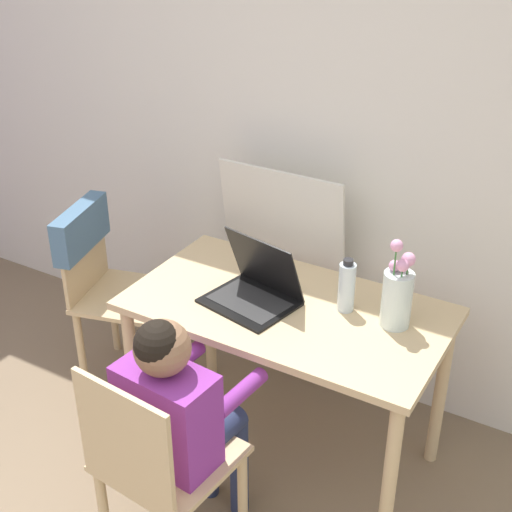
{
  "coord_description": "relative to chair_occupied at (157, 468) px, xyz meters",
  "views": [
    {
      "loc": [
        1.33,
        -0.4,
        2.17
      ],
      "look_at": [
        0.16,
        1.59,
        0.91
      ],
      "focal_mm": 50.0,
      "sensor_mm": 36.0,
      "label": 1
    }
  ],
  "objects": [
    {
      "name": "wall_back",
      "position": [
        -0.19,
        1.31,
        0.8
      ],
      "size": [
        6.4,
        0.05,
        2.5
      ],
      "color": "white",
      "rests_on": "ground_plane"
    },
    {
      "name": "dining_table",
      "position": [
        0.1,
        0.69,
        0.18
      ],
      "size": [
        1.19,
        0.66,
        0.73
      ],
      "color": "#D6B784",
      "rests_on": "ground_plane"
    },
    {
      "name": "chair_occupied",
      "position": [
        0.0,
        0.0,
        0.0
      ],
      "size": [
        0.43,
        0.43,
        0.86
      ],
      "rotation": [
        0.0,
        0.0,
        3.05
      ],
      "color": "#D6B784",
      "rests_on": "ground_plane"
    },
    {
      "name": "chair_spare",
      "position": [
        -0.89,
        0.76,
        0.14
      ],
      "size": [
        0.52,
        0.49,
        0.87
      ],
      "rotation": [
        0.0,
        0.0,
        1.83
      ],
      "color": "#D6B784",
      "rests_on": "ground_plane"
    },
    {
      "name": "person_seated",
      "position": [
        0.01,
        0.12,
        0.18
      ],
      "size": [
        0.36,
        0.45,
        0.99
      ],
      "rotation": [
        0.0,
        0.0,
        3.05
      ],
      "color": "purple",
      "rests_on": "ground_plane"
    },
    {
      "name": "laptop",
      "position": [
        -0.02,
        0.67,
        0.34
      ],
      "size": [
        0.37,
        0.32,
        0.26
      ],
      "rotation": [
        0.0,
        0.0,
        -0.2
      ],
      "color": "black",
      "rests_on": "dining_table"
    },
    {
      "name": "flower_vase",
      "position": [
        0.49,
        0.77,
        0.41
      ],
      "size": [
        0.11,
        0.11,
        0.35
      ],
      "color": "silver",
      "rests_on": "dining_table"
    },
    {
      "name": "water_bottle",
      "position": [
        0.3,
        0.78,
        0.38
      ],
      "size": [
        0.06,
        0.06,
        0.21
      ],
      "color": "silver",
      "rests_on": "dining_table"
    },
    {
      "name": "cardboard_panel",
      "position": [
        -0.16,
        1.18,
        0.08
      ],
      "size": [
        0.58,
        0.17,
        1.08
      ],
      "color": "silver",
      "rests_on": "ground_plane"
    }
  ]
}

